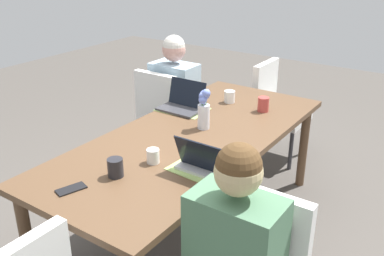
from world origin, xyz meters
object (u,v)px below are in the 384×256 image
(flower_vase, at_px, (204,108))
(coffee_mug_centre_left, at_px, (230,97))
(chair_head_right_right_near, at_px, (275,106))
(dining_table, at_px, (192,145))
(laptop_near_left_near, at_px, (207,164))
(phone_black, at_px, (71,189))
(coffee_mug_near_right, at_px, (153,156))
(coffee_mug_near_left, at_px, (263,104))
(chair_far_left_mid, at_px, (164,114))
(laptop_far_left_mid, at_px, (183,104))
(person_far_left_mid, at_px, (175,110))
(coffee_mug_centre_right, at_px, (115,168))

(flower_vase, bearing_deg, coffee_mug_centre_left, 11.66)
(chair_head_right_right_near, bearing_deg, flower_vase, -178.10)
(dining_table, xyz_separation_m, laptop_near_left_near, (-0.36, -0.34, 0.11))
(dining_table, relative_size, phone_black, 14.95)
(laptop_near_left_near, distance_m, phone_black, 0.73)
(chair_head_right_right_near, relative_size, coffee_mug_centre_left, 9.71)
(laptop_near_left_near, bearing_deg, coffee_mug_near_right, 106.23)
(chair_head_right_right_near, relative_size, coffee_mug_near_left, 8.28)
(flower_vase, height_order, coffee_mug_centre_left, flower_vase)
(dining_table, xyz_separation_m, phone_black, (-0.92, 0.12, 0.08))
(laptop_near_left_near, bearing_deg, flower_vase, 34.65)
(flower_vase, bearing_deg, laptop_near_left_near, -145.35)
(chair_head_right_right_near, bearing_deg, chair_far_left_mid, 135.85)
(dining_table, height_order, flower_vase, flower_vase)
(laptop_far_left_mid, xyz_separation_m, coffee_mug_near_right, (-0.79, -0.36, -0.00))
(person_far_left_mid, height_order, laptop_far_left_mid, person_far_left_mid)
(chair_far_left_mid, relative_size, coffee_mug_near_left, 8.28)
(chair_head_right_right_near, bearing_deg, laptop_far_left_mid, 165.62)
(chair_far_left_mid, height_order, person_far_left_mid, person_far_left_mid)
(person_far_left_mid, bearing_deg, phone_black, -160.75)
(flower_vase, height_order, laptop_near_left_near, flower_vase)
(chair_head_right_right_near, distance_m, laptop_near_left_near, 1.86)
(chair_far_left_mid, distance_m, coffee_mug_near_right, 1.42)
(laptop_far_left_mid, bearing_deg, laptop_near_left_near, -136.57)
(dining_table, xyz_separation_m, coffee_mug_centre_left, (0.69, 0.11, 0.12))
(flower_vase, distance_m, coffee_mug_near_left, 0.56)
(coffee_mug_centre_right, bearing_deg, coffee_mug_centre_left, 3.41)
(coffee_mug_centre_left, bearing_deg, coffee_mug_near_right, -172.52)
(coffee_mug_near_left, height_order, coffee_mug_centre_left, coffee_mug_near_left)
(chair_far_left_mid, bearing_deg, person_far_left_mid, -38.76)
(chair_far_left_mid, height_order, phone_black, chair_far_left_mid)
(dining_table, distance_m, chair_far_left_mid, 1.05)
(chair_head_right_right_near, distance_m, coffee_mug_centre_right, 2.14)
(dining_table, height_order, coffee_mug_centre_left, coffee_mug_centre_left)
(chair_head_right_right_near, relative_size, coffee_mug_near_right, 10.73)
(coffee_mug_centre_left, bearing_deg, person_far_left_mid, 82.80)
(coffee_mug_centre_left, bearing_deg, flower_vase, -168.34)
(flower_vase, distance_m, laptop_far_left_mid, 0.40)
(coffee_mug_centre_left, height_order, phone_black, coffee_mug_centre_left)
(phone_black, bearing_deg, flower_vase, -168.77)
(person_far_left_mid, xyz_separation_m, flower_vase, (-0.62, -0.71, 0.37))
(chair_head_right_right_near, xyz_separation_m, coffee_mug_centre_left, (-0.75, 0.07, 0.29))
(coffee_mug_near_right, xyz_separation_m, coffee_mug_centre_right, (-0.24, 0.07, 0.01))
(person_far_left_mid, xyz_separation_m, phone_black, (-1.68, -0.59, 0.22))
(dining_table, distance_m, laptop_far_left_mid, 0.49)
(phone_black, bearing_deg, dining_table, -169.85)
(flower_vase, height_order, laptop_far_left_mid, flower_vase)
(person_far_left_mid, height_order, phone_black, person_far_left_mid)
(dining_table, bearing_deg, person_far_left_mid, 42.90)
(person_far_left_mid, bearing_deg, flower_vase, -131.32)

